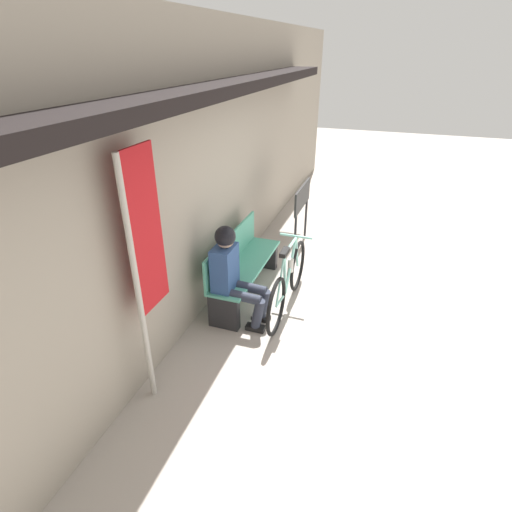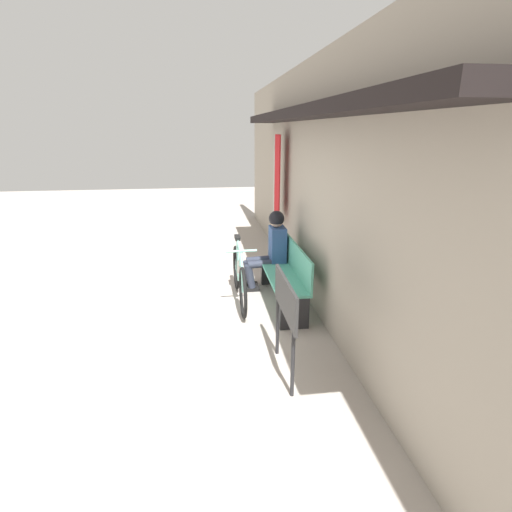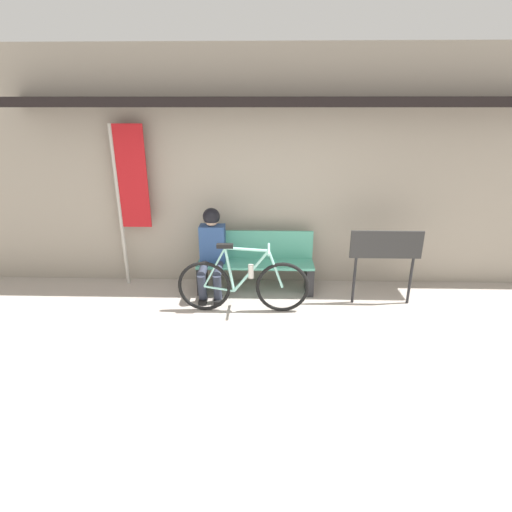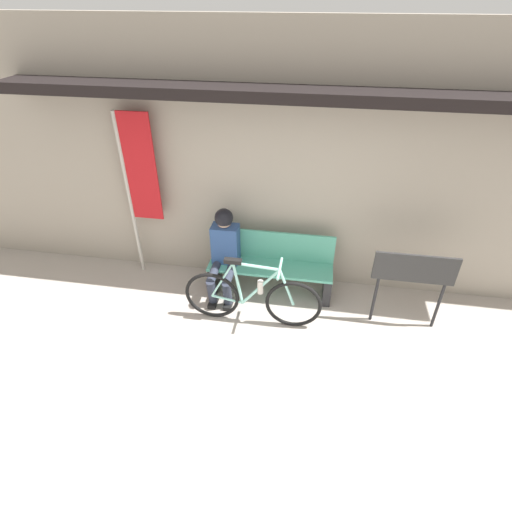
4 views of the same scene
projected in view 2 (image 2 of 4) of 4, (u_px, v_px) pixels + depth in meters
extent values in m
plane|color=#ADA399|center=(124.00, 318.00, 5.13)|extent=(24.00, 24.00, 0.00)
cube|color=#9E9384|center=(323.00, 190.00, 4.97)|extent=(12.00, 0.12, 3.20)
cube|color=black|center=(303.00, 114.00, 4.67)|extent=(6.60, 0.44, 0.12)
cube|color=#51A88E|center=(282.00, 275.00, 5.47)|extent=(1.59, 0.42, 0.03)
cube|color=#51A88E|center=(297.00, 259.00, 5.43)|extent=(1.59, 0.03, 0.40)
cube|color=#232326|center=(273.00, 271.00, 6.24)|extent=(0.10, 0.36, 0.40)
cube|color=#232326|center=(294.00, 313.00, 4.83)|extent=(0.10, 0.36, 0.40)
torus|color=black|center=(236.00, 268.00, 6.01)|extent=(0.66, 0.04, 0.66)
torus|color=black|center=(243.00, 293.00, 5.08)|extent=(0.66, 0.04, 0.66)
cylinder|color=#93DBCC|center=(239.00, 246.00, 5.35)|extent=(0.53, 0.03, 0.07)
cylinder|color=#93DBCC|center=(240.00, 267.00, 5.39)|extent=(0.46, 0.03, 0.56)
cylinder|color=#93DBCC|center=(238.00, 260.00, 5.64)|extent=(0.13, 0.03, 0.58)
cylinder|color=#93DBCC|center=(237.00, 274.00, 5.84)|extent=(0.38, 0.03, 0.09)
cylinder|color=#93DBCC|center=(237.00, 254.00, 5.80)|extent=(0.29, 0.02, 0.53)
cylinder|color=#93DBCC|center=(242.00, 273.00, 5.10)|extent=(0.20, 0.03, 0.49)
cube|color=black|center=(237.00, 238.00, 5.59)|extent=(0.20, 0.07, 0.05)
cylinder|color=#93DBCC|center=(241.00, 251.00, 5.10)|extent=(0.03, 0.40, 0.03)
cylinder|color=beige|center=(240.00, 267.00, 5.39)|extent=(0.07, 0.07, 0.17)
cylinder|color=#2D3342|center=(260.00, 260.00, 6.09)|extent=(0.11, 0.42, 0.13)
cylinder|color=#2D3342|center=(248.00, 272.00, 6.12)|extent=(0.11, 0.17, 0.37)
cube|color=black|center=(250.00, 284.00, 6.19)|extent=(0.10, 0.22, 0.06)
cylinder|color=#2D3342|center=(262.00, 264.00, 5.90)|extent=(0.11, 0.42, 0.13)
cylinder|color=#2D3342|center=(250.00, 276.00, 5.93)|extent=(0.11, 0.17, 0.37)
cube|color=black|center=(252.00, 289.00, 6.00)|extent=(0.10, 0.22, 0.06)
cube|color=#2D4C84|center=(277.00, 244.00, 5.94)|extent=(0.34, 0.22, 0.52)
sphere|color=tan|center=(277.00, 221.00, 5.83)|extent=(0.20, 0.20, 0.20)
sphere|color=black|center=(277.00, 219.00, 5.82)|extent=(0.23, 0.23, 0.23)
cylinder|color=#B7B2A8|center=(275.00, 200.00, 7.06)|extent=(0.05, 0.05, 2.24)
cube|color=red|center=(277.00, 177.00, 6.72)|extent=(0.40, 0.02, 1.38)
cylinder|color=#232326|center=(278.00, 327.00, 4.23)|extent=(0.04, 0.04, 0.64)
cylinder|color=#232326|center=(293.00, 365.00, 3.55)|extent=(0.04, 0.04, 0.64)
cube|color=#2D2D2D|center=(286.00, 297.00, 3.74)|extent=(0.91, 0.03, 0.36)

